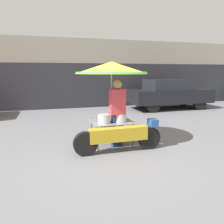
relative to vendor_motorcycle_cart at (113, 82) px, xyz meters
The scene contains 5 objects.
ground_plane 1.75m from the vendor_motorcycle_cart, 110.50° to the right, with size 36.00×36.00×0.00m, color slate.
shopfront_building 7.14m from the vendor_motorcycle_cart, 91.77° to the left, with size 28.00×2.06×3.54m.
vendor_motorcycle_cart is the anchor object (origin of this frame).
vendor_person 0.69m from the vendor_motorcycle_cart, 46.93° to the right, with size 0.38×0.23×1.69m.
parked_car 6.35m from the vendor_motorcycle_cart, 46.30° to the left, with size 4.15×1.70×1.49m.
Camera 1 is at (-1.35, -4.65, 1.91)m, focal length 35.00 mm.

